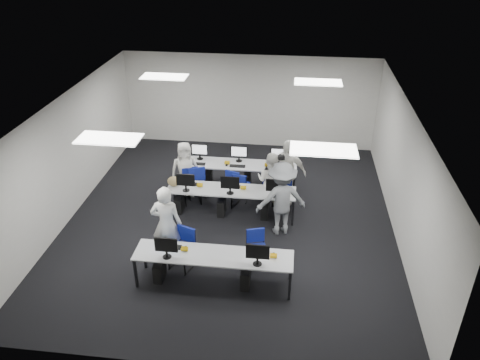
# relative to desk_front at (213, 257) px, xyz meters

# --- Properties ---
(room) EXTENTS (9.00, 9.02, 3.00)m
(room) POSITION_rel_desk_front_xyz_m (0.00, 2.40, 0.82)
(room) COLOR black
(room) RESTS_ON ground
(ceiling_panels) EXTENTS (5.20, 4.60, 0.02)m
(ceiling_panels) POSITION_rel_desk_front_xyz_m (0.00, 2.40, 2.30)
(ceiling_panels) COLOR white
(ceiling_panels) RESTS_ON room
(desk_front) EXTENTS (3.20, 0.70, 0.73)m
(desk_front) POSITION_rel_desk_front_xyz_m (0.00, 0.00, 0.00)
(desk_front) COLOR #B1B3B5
(desk_front) RESTS_ON ground
(desk_mid) EXTENTS (3.20, 0.70, 0.73)m
(desk_mid) POSITION_rel_desk_front_xyz_m (0.00, 2.60, 0.00)
(desk_mid) COLOR #B1B3B5
(desk_mid) RESTS_ON ground
(desk_back) EXTENTS (3.20, 0.70, 0.73)m
(desk_back) POSITION_rel_desk_front_xyz_m (0.00, 4.00, 0.00)
(desk_back) COLOR #B1B3B5
(desk_back) RESTS_ON ground
(equipment_front) EXTENTS (2.51, 0.41, 1.19)m
(equipment_front) POSITION_rel_desk_front_xyz_m (-0.19, -0.02, -0.32)
(equipment_front) COLOR #0C46A3
(equipment_front) RESTS_ON desk_front
(equipment_mid) EXTENTS (2.91, 0.41, 1.19)m
(equipment_mid) POSITION_rel_desk_front_xyz_m (-0.19, 2.58, -0.32)
(equipment_mid) COLOR white
(equipment_mid) RESTS_ON desk_mid
(equipment_back) EXTENTS (2.91, 0.41, 1.19)m
(equipment_back) POSITION_rel_desk_front_xyz_m (0.19, 4.02, -0.32)
(equipment_back) COLOR white
(equipment_back) RESTS_ON desk_back
(chair_0) EXTENTS (0.59, 0.62, 0.92)m
(chair_0) POSITION_rel_desk_front_xyz_m (-0.76, 0.45, -0.39)
(chair_0) COLOR navy
(chair_0) RESTS_ON ground
(chair_1) EXTENTS (0.53, 0.55, 0.84)m
(chair_1) POSITION_rel_desk_front_xyz_m (0.82, 0.68, -0.42)
(chair_1) COLOR navy
(chair_1) RESTS_ON ground
(chair_2) EXTENTS (0.58, 0.61, 0.91)m
(chair_2) POSITION_rel_desk_front_xyz_m (-1.12, 3.12, -0.39)
(chair_2) COLOR navy
(chair_2) RESTS_ON ground
(chair_3) EXTENTS (0.56, 0.58, 0.87)m
(chair_3) POSITION_rel_desk_front_xyz_m (-0.13, 3.13, -0.41)
(chair_3) COLOR navy
(chair_3) RESTS_ON ground
(chair_4) EXTENTS (0.53, 0.55, 0.83)m
(chair_4) POSITION_rel_desk_front_xyz_m (1.26, 3.24, -0.42)
(chair_4) COLOR navy
(chair_4) RESTS_ON ground
(chair_5) EXTENTS (0.62, 0.64, 0.95)m
(chair_5) POSITION_rel_desk_front_xyz_m (-1.07, 3.42, -0.38)
(chair_5) COLOR navy
(chair_5) RESTS_ON ground
(chair_6) EXTENTS (0.46, 0.49, 0.82)m
(chair_6) POSITION_rel_desk_front_xyz_m (0.16, 3.37, -0.42)
(chair_6) COLOR navy
(chair_6) RESTS_ON ground
(chair_7) EXTENTS (0.52, 0.54, 0.85)m
(chair_7) POSITION_rel_desk_front_xyz_m (0.96, 3.43, -0.41)
(chair_7) COLOR navy
(chair_7) RESTS_ON ground
(handbag) EXTENTS (0.34, 0.23, 0.26)m
(handbag) POSITION_rel_desk_front_xyz_m (-1.45, 2.61, 0.18)
(handbag) COLOR #9D8551
(handbag) RESTS_ON desk_mid
(student_0) EXTENTS (0.68, 0.46, 1.82)m
(student_0) POSITION_rel_desk_front_xyz_m (-1.12, 0.69, 0.23)
(student_0) COLOR white
(student_0) RESTS_ON ground
(student_1) EXTENTS (0.92, 0.83, 1.56)m
(student_1) POSITION_rel_desk_front_xyz_m (0.95, 3.08, 0.10)
(student_1) COLOR white
(student_1) RESTS_ON ground
(student_2) EXTENTS (0.86, 0.69, 1.54)m
(student_2) POSITION_rel_desk_front_xyz_m (-1.35, 3.44, 0.09)
(student_2) COLOR white
(student_2) RESTS_ON ground
(student_3) EXTENTS (1.09, 0.58, 1.78)m
(student_3) POSITION_rel_desk_front_xyz_m (1.32, 3.40, 0.21)
(student_3) COLOR white
(student_3) RESTS_ON ground
(photographer) EXTENTS (1.34, 1.01, 1.84)m
(photographer) POSITION_rel_desk_front_xyz_m (1.27, 2.00, 0.24)
(photographer) COLOR slate
(photographer) RESTS_ON ground
(dslr_camera) EXTENTS (0.19, 0.21, 0.10)m
(dslr_camera) POSITION_rel_desk_front_xyz_m (1.21, 2.17, 1.22)
(dslr_camera) COLOR black
(dslr_camera) RESTS_ON photographer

